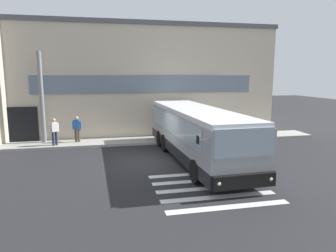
{
  "coord_description": "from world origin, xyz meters",
  "views": [
    {
      "loc": [
        -2.08,
        -15.08,
        4.42
      ],
      "look_at": [
        1.61,
        1.95,
        1.5
      ],
      "focal_mm": 32.64,
      "sensor_mm": 36.0,
      "label": 1
    }
  ],
  "objects": [
    {
      "name": "bus_main_foreground",
      "position": [
        2.68,
        -0.07,
        1.33
      ],
      "size": [
        3.02,
        10.78,
        2.7
      ],
      "color": "gray",
      "rests_on": "ground"
    },
    {
      "name": "passenger_by_doorway",
      "position": [
        -3.71,
        5.05,
        1.11
      ],
      "size": [
        0.57,
        0.45,
        1.68
      ],
      "color": "#4C4233",
      "rests_on": "boarding_curb"
    },
    {
      "name": "boarding_curb",
      "position": [
        0.0,
        4.8,
        0.07
      ],
      "size": [
        25.23,
        2.0,
        0.15
      ],
      "primitive_type": "cube",
      "color": "#9E9B93",
      "rests_on": "ground"
    },
    {
      "name": "terminal_building",
      "position": [
        -0.69,
        11.62,
        4.02
      ],
      "size": [
        23.03,
        13.8,
        8.06
      ],
      "color": "beige",
      "rests_on": "ground"
    },
    {
      "name": "bay_paint_stripes",
      "position": [
        2.0,
        -4.2,
        0.0
      ],
      "size": [
        4.4,
        3.96,
        0.01
      ],
      "color": "silver",
      "rests_on": "ground"
    },
    {
      "name": "entry_support_column",
      "position": [
        -5.8,
        5.4,
        3.02
      ],
      "size": [
        0.28,
        0.28,
        5.74
      ],
      "primitive_type": "cylinder",
      "color": "slate",
      "rests_on": "boarding_curb"
    },
    {
      "name": "passenger_near_column",
      "position": [
        -5.0,
        4.31,
        1.08
      ],
      "size": [
        0.5,
        0.4,
        1.68
      ],
      "color": "#1E2338",
      "rests_on": "boarding_curb"
    },
    {
      "name": "ground_plane",
      "position": [
        0.0,
        0.0,
        -0.01
      ],
      "size": [
        80.0,
        90.0,
        0.02
      ],
      "primitive_type": "cube",
      "color": "#232326",
      "rests_on": "ground"
    }
  ]
}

